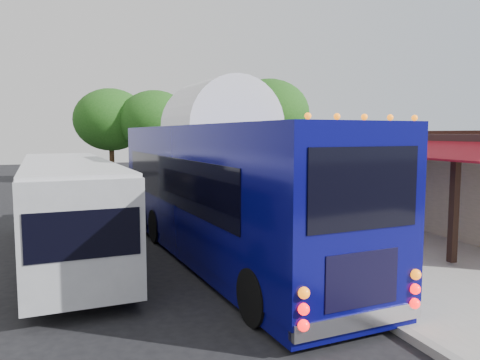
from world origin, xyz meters
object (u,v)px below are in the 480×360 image
object	(u,v)px
ped_d	(281,187)
ped_b	(295,202)
ped_a	(281,196)
ped_c	(292,192)
sign_board	(338,196)
city_bus	(68,204)
coach_bus	(220,182)

from	to	relation	value
ped_d	ped_b	bearing A→B (deg)	100.74
ped_a	ped_c	world-z (taller)	ped_a
sign_board	city_bus	bearing A→B (deg)	-175.86
coach_bus	city_bus	size ratio (longest dim) A/B	1.21
ped_d	city_bus	bearing A→B (deg)	58.48
ped_a	ped_c	distance (m)	1.51
city_bus	sign_board	distance (m)	10.48
city_bus	ped_b	world-z (taller)	city_bus
ped_c	sign_board	size ratio (longest dim) A/B	1.43
ped_b	ped_c	distance (m)	3.16
city_bus	coach_bus	bearing A→B (deg)	-22.18
coach_bus	ped_a	world-z (taller)	coach_bus
coach_bus	ped_d	xyz separation A→B (m)	(4.85, 6.59, -1.04)
city_bus	ped_a	xyz separation A→B (m)	(7.90, 3.03, -0.49)
ped_a	ped_c	bearing A→B (deg)	14.28
coach_bus	ped_a	xyz separation A→B (m)	(3.84, 4.36, -1.10)
ped_a	sign_board	size ratio (longest dim) A/B	1.45
ped_a	sign_board	distance (m)	2.35
ped_c	ped_d	bearing A→B (deg)	-127.32
ped_c	coach_bus	bearing A→B (deg)	11.39
city_bus	ped_b	bearing A→B (deg)	5.13
ped_b	ped_c	bearing A→B (deg)	-130.94
ped_a	ped_d	xyz separation A→B (m)	(1.01, 2.23, 0.07)
ped_b	sign_board	bearing A→B (deg)	-172.00
ped_a	ped_d	bearing A→B (deg)	31.85
sign_board	coach_bus	bearing A→B (deg)	-157.67
ped_b	ped_c	xyz separation A→B (m)	(1.24, 2.91, -0.02)
ped_a	ped_b	world-z (taller)	ped_b
coach_bus	sign_board	bearing A→B (deg)	26.54
coach_bus	sign_board	size ratio (longest dim) A/B	10.27
ped_b	ped_a	bearing A→B (deg)	-115.12
coach_bus	ped_c	bearing A→B (deg)	43.28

